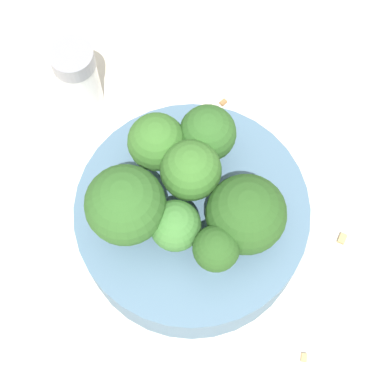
% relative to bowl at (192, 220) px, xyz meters
% --- Properties ---
extents(ground_plane, '(3.00, 3.00, 0.00)m').
position_rel_bowl_xyz_m(ground_plane, '(0.00, 0.00, -0.03)').
color(ground_plane, beige).
extents(bowl, '(0.18, 0.18, 0.05)m').
position_rel_bowl_xyz_m(bowl, '(0.00, 0.00, 0.00)').
color(bowl, slate).
rests_on(bowl, ground_plane).
extents(broccoli_floret_0, '(0.06, 0.06, 0.06)m').
position_rel_bowl_xyz_m(broccoli_floret_0, '(-0.03, 0.03, 0.06)').
color(broccoli_floret_0, '#8EB770').
rests_on(broccoli_floret_0, bowl).
extents(broccoli_floret_1, '(0.06, 0.06, 0.07)m').
position_rel_bowl_xyz_m(broccoli_floret_1, '(0.05, -0.01, 0.07)').
color(broccoli_floret_1, '#7A9E5B').
rests_on(broccoli_floret_1, bowl).
extents(broccoli_floret_2, '(0.05, 0.05, 0.06)m').
position_rel_bowl_xyz_m(broccoli_floret_2, '(-0.01, -0.02, 0.06)').
color(broccoli_floret_2, '#7A9E5B').
rests_on(broccoli_floret_2, bowl).
extents(broccoli_floret_3, '(0.04, 0.04, 0.05)m').
position_rel_bowl_xyz_m(broccoli_floret_3, '(0.02, 0.02, 0.05)').
color(broccoli_floret_3, '#7A9E5B').
rests_on(broccoli_floret_3, bowl).
extents(broccoli_floret_4, '(0.04, 0.04, 0.05)m').
position_rel_bowl_xyz_m(broccoli_floret_4, '(-0.03, -0.04, 0.06)').
color(broccoli_floret_4, '#84AD66').
rests_on(broccoli_floret_4, bowl).
extents(broccoli_floret_5, '(0.03, 0.03, 0.05)m').
position_rel_bowl_xyz_m(broccoli_floret_5, '(0.00, 0.05, 0.06)').
color(broccoli_floret_5, '#7A9E5B').
rests_on(broccoli_floret_5, bowl).
extents(broccoli_floret_6, '(0.04, 0.04, 0.05)m').
position_rel_bowl_xyz_m(broccoli_floret_6, '(0.01, -0.05, 0.06)').
color(broccoli_floret_6, '#84AD66').
rests_on(broccoli_floret_6, bowl).
extents(pepper_shaker, '(0.04, 0.04, 0.08)m').
position_rel_bowl_xyz_m(pepper_shaker, '(0.04, -0.15, 0.01)').
color(pepper_shaker, silver).
rests_on(pepper_shaker, ground_plane).
extents(almond_crumb_0, '(0.01, 0.01, 0.01)m').
position_rel_bowl_xyz_m(almond_crumb_0, '(-0.11, 0.06, -0.02)').
color(almond_crumb_0, tan).
rests_on(almond_crumb_0, ground_plane).
extents(almond_crumb_1, '(0.01, 0.01, 0.01)m').
position_rel_bowl_xyz_m(almond_crumb_1, '(-0.04, 0.13, -0.02)').
color(almond_crumb_1, tan).
rests_on(almond_crumb_1, ground_plane).
extents(almond_crumb_2, '(0.01, 0.01, 0.01)m').
position_rel_bowl_xyz_m(almond_crumb_2, '(-0.07, -0.10, -0.02)').
color(almond_crumb_2, olive).
rests_on(almond_crumb_2, ground_plane).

